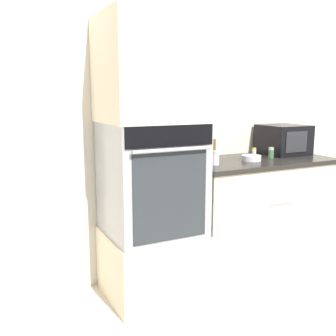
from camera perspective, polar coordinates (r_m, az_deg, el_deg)
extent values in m
plane|color=beige|center=(2.91, 6.35, -18.71)|extent=(12.00, 12.00, 0.00)
cube|color=beige|center=(3.10, 0.48, 7.37)|extent=(8.00, 0.05, 2.50)
cube|color=beige|center=(2.91, -2.36, -13.55)|extent=(0.64, 0.60, 0.47)
cube|color=#9EA0A5|center=(2.72, -2.46, -1.51)|extent=(0.62, 0.59, 0.77)
cube|color=black|center=(2.40, 0.39, 4.66)|extent=(0.60, 0.01, 0.13)
cube|color=#3FBFF2|center=(2.40, 0.42, 4.65)|extent=(0.09, 0.00, 0.03)
cube|color=#282D33|center=(2.46, 0.38, -4.06)|extent=(0.51, 0.01, 0.58)
cylinder|color=#9EA0A5|center=(2.38, 0.72, 2.66)|extent=(0.53, 0.02, 0.02)
cube|color=beige|center=(2.66, -2.59, 14.07)|extent=(0.64, 0.60, 0.69)
cube|color=beige|center=(3.29, 12.45, -6.99)|extent=(1.18, 0.60, 0.89)
cube|color=black|center=(3.18, 12.77, 1.01)|extent=(1.20, 0.63, 0.03)
cylinder|color=#B7B7BC|center=(3.01, 16.31, -4.91)|extent=(0.22, 0.01, 0.01)
cube|color=black|center=(3.47, 16.37, 3.98)|extent=(0.36, 0.35, 0.25)
cube|color=#28282B|center=(3.33, 18.15, 3.62)|extent=(0.22, 0.01, 0.17)
cube|color=brown|center=(3.03, 5.38, 2.68)|extent=(0.12, 0.11, 0.17)
cylinder|color=black|center=(3.00, 4.91, 4.65)|extent=(0.02, 0.02, 0.04)
cylinder|color=black|center=(3.01, 5.41, 4.67)|extent=(0.02, 0.02, 0.04)
cylinder|color=black|center=(3.03, 5.92, 4.69)|extent=(0.02, 0.02, 0.04)
cylinder|color=silver|center=(3.07, 12.00, 1.44)|extent=(0.15, 0.15, 0.04)
cylinder|color=silver|center=(2.84, 6.84, 1.24)|extent=(0.06, 0.06, 0.08)
cylinder|color=#B7B7BC|center=(2.83, 6.87, 2.24)|extent=(0.05, 0.05, 0.02)
cylinder|color=#427047|center=(3.25, 14.73, 2.01)|extent=(0.04, 0.04, 0.07)
cylinder|color=#B7B7BC|center=(3.24, 14.76, 2.76)|extent=(0.04, 0.04, 0.02)
cylinder|color=silver|center=(3.35, 12.36, 2.22)|extent=(0.04, 0.04, 0.05)
cylinder|color=gold|center=(3.34, 12.38, 2.77)|extent=(0.03, 0.03, 0.01)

